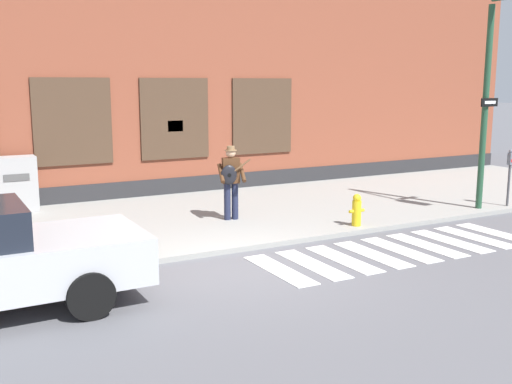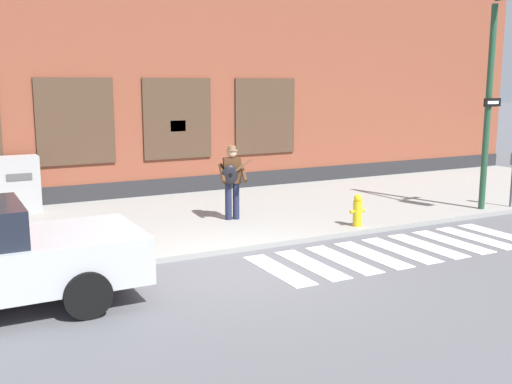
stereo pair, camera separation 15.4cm
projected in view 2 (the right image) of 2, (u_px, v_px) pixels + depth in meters
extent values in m
plane|color=#56565B|center=(241.00, 268.00, 10.34)|extent=(160.00, 160.00, 0.00)
cube|color=gray|center=(167.00, 221.00, 13.69)|extent=(28.00, 5.89, 0.10)
cube|color=brown|center=(106.00, 38.00, 17.22)|extent=(28.00, 4.00, 8.87)
cube|color=#28282B|center=(131.00, 191.00, 16.20)|extent=(28.00, 0.04, 0.55)
cube|color=#473323|center=(76.00, 121.00, 15.23)|extent=(1.97, 0.06, 2.21)
cube|color=black|center=(76.00, 122.00, 15.22)|extent=(1.85, 0.03, 2.09)
cube|color=#473323|center=(178.00, 119.00, 16.47)|extent=(1.97, 0.06, 2.21)
cube|color=black|center=(178.00, 119.00, 16.46)|extent=(1.85, 0.03, 2.09)
cube|color=#473323|center=(265.00, 116.00, 17.72)|extent=(1.97, 0.06, 2.21)
cube|color=black|center=(265.00, 116.00, 17.71)|extent=(1.85, 0.03, 2.09)
cube|color=yellow|center=(178.00, 126.00, 16.49)|extent=(0.44, 0.02, 0.30)
cube|color=silver|center=(278.00, 270.00, 10.22)|extent=(0.42, 1.90, 0.01)
cube|color=silver|center=(311.00, 265.00, 10.53)|extent=(0.42, 1.90, 0.01)
cube|color=silver|center=(342.00, 260.00, 10.83)|extent=(0.42, 1.90, 0.01)
cube|color=silver|center=(372.00, 255.00, 11.13)|extent=(0.42, 1.90, 0.01)
cube|color=silver|center=(400.00, 250.00, 11.44)|extent=(0.42, 1.90, 0.01)
cube|color=silver|center=(426.00, 246.00, 11.74)|extent=(0.42, 1.90, 0.01)
cube|color=silver|center=(452.00, 242.00, 12.05)|extent=(0.42, 1.90, 0.01)
cube|color=silver|center=(476.00, 238.00, 12.35)|extent=(0.42, 1.90, 0.01)
cube|color=silver|center=(498.00, 234.00, 12.65)|extent=(0.42, 1.90, 0.01)
cube|color=silver|center=(124.00, 234.00, 9.72)|extent=(0.06, 0.24, 0.12)
cube|color=silver|center=(145.00, 251.00, 8.73)|extent=(0.06, 0.24, 0.12)
cylinder|color=black|center=(63.00, 261.00, 9.63)|extent=(0.66, 0.25, 0.66)
cylinder|color=black|center=(87.00, 294.00, 8.11)|extent=(0.66, 0.25, 0.66)
cylinder|color=#1E233D|center=(236.00, 201.00, 13.57)|extent=(0.15, 0.15, 0.84)
cylinder|color=#1E233D|center=(228.00, 201.00, 13.51)|extent=(0.15, 0.15, 0.84)
cube|color=#4C2D19|center=(232.00, 170.00, 13.42)|extent=(0.42, 0.31, 0.57)
sphere|color=tan|center=(232.00, 153.00, 13.35)|extent=(0.22, 0.22, 0.22)
cylinder|color=olive|center=(232.00, 150.00, 13.34)|extent=(0.27, 0.28, 0.02)
cylinder|color=olive|center=(232.00, 148.00, 13.33)|extent=(0.18, 0.18, 0.09)
cylinder|color=#4C2D19|center=(243.00, 172.00, 13.39)|extent=(0.22, 0.52, 0.39)
cylinder|color=#4C2D19|center=(222.00, 173.00, 13.28)|extent=(0.22, 0.52, 0.39)
ellipsoid|color=black|center=(230.00, 175.00, 13.25)|extent=(0.38, 0.21, 0.44)
cylinder|color=black|center=(230.00, 175.00, 13.19)|extent=(0.09, 0.03, 0.09)
cylinder|color=brown|center=(242.00, 167.00, 13.25)|extent=(0.46, 0.16, 0.34)
cylinder|color=#234C33|center=(488.00, 109.00, 14.33)|extent=(0.15, 0.15, 4.87)
cube|color=black|center=(492.00, 102.00, 14.20)|extent=(0.60, 0.08, 0.20)
cube|color=white|center=(493.00, 102.00, 14.19)|extent=(0.40, 0.04, 0.07)
cylinder|color=#47474C|center=(512.00, 186.00, 14.92)|extent=(0.06, 0.06, 1.05)
cube|color=#9E9E9E|center=(19.00, 184.00, 14.43)|extent=(0.96, 0.54, 1.33)
cube|color=#4C4C4C|center=(19.00, 177.00, 14.15)|extent=(0.58, 0.02, 0.16)
cylinder|color=gold|center=(358.00, 214.00, 12.91)|extent=(0.20, 0.20, 0.55)
sphere|color=gold|center=(358.00, 198.00, 12.85)|extent=(0.18, 0.18, 0.18)
cylinder|color=gold|center=(352.00, 212.00, 12.84)|extent=(0.10, 0.07, 0.07)
cylinder|color=gold|center=(363.00, 210.00, 12.97)|extent=(0.10, 0.07, 0.07)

